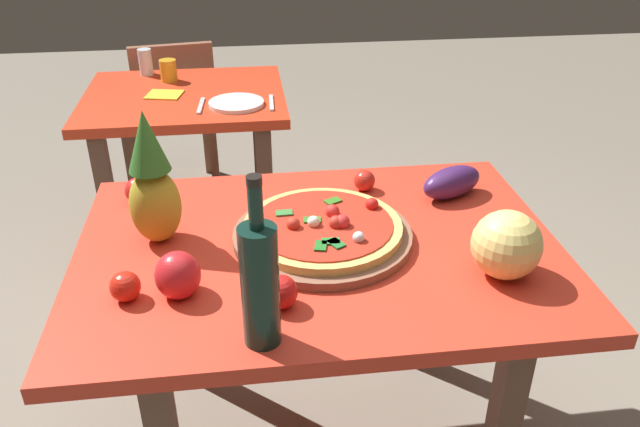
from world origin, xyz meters
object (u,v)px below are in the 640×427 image
Objects in this scene: dining_chair at (176,110)px; melon at (506,245)px; tomato_by_bottle at (364,181)px; tomato_near_board at (138,191)px; drinking_glass_water at (146,62)px; napkin_folded at (164,95)px; wine_bottle at (260,283)px; dinner_plate at (236,103)px; background_table at (187,124)px; fork_utensil at (201,106)px; pizza at (323,227)px; pineapple_left at (153,185)px; drinking_glass_juice at (168,70)px; pizza_board at (322,236)px; tomato_beside_pepper at (281,292)px; tomato_at_corner at (125,286)px; display_table at (319,275)px; eggplant at (452,182)px; knife_utensil at (271,103)px; bell_pepper at (178,275)px.

dining_chair is 5.21× the size of melon.
tomato_near_board is at bearing 179.47° from tomato_by_bottle.
napkin_folded is (0.10, -0.31, -0.05)m from drinking_glass_water.
dining_chair is at bearing 99.26° from wine_bottle.
dinner_plate is at bearing 114.74° from tomato_by_bottle.
wine_bottle reaches higher than background_table.
drinking_glass_water reaches higher than dinner_plate.
pizza is at bearing -68.00° from fork_utensil.
pineapple_left is 1.37m from drinking_glass_juice.
pizza_board is at bearing 169.76° from pizza.
tomato_beside_pepper is at bearing -173.99° from melon.
fork_utensil is at bearing -66.10° from background_table.
pizza reaches higher than tomato_at_corner.
tomato_near_board is 0.80m from fork_utensil.
dining_chair is 0.83m from fork_utensil.
drinking_glass_juice reaches higher than display_table.
drinking_glass_water reaches higher than pizza.
dinner_plate is (-0.21, 1.06, -0.03)m from pizza.
melon is at bearing -60.18° from background_table.
eggplant is 1.11× the size of knife_utensil.
tomato_at_corner is at bearing -157.51° from pizza.
drinking_glass_juice is at bearing 109.35° from pizza_board.
tomato_by_bottle is at bearing 62.42° from wine_bottle.
tomato_near_board reaches higher than tomato_at_corner.
fork_utensil is at bearing 108.28° from pizza.
melon is 1.47m from fork_utensil.
tomato_near_board is 0.80× the size of drinking_glass_juice.
display_table is 0.11m from pizza_board.
wine_bottle is 1.82m from drinking_glass_juice.
pineapple_left is 0.25m from tomato_near_board.
tomato_by_bottle is at bearing 58.76° from display_table.
background_table is at bearing 85.99° from tomato_near_board.
drinking_glass_water is at bearing 130.37° from dinner_plate.
tomato_near_board is at bearing 107.31° from bell_pepper.
dining_chair is 2.43× the size of pineapple_left.
tomato_by_bottle is 0.88m from dinner_plate.
dining_chair reaches higher than fork_utensil.
tomato_near_board is at bearing -116.10° from knife_utensil.
dining_chair is 0.67m from napkin_folded.
wine_bottle reaches higher than drinking_glass_juice.
pineapple_left is at bearing -170.51° from eggplant.
bell_pepper is 1.42m from napkin_folded.
dinner_plate is at bearing 3.72° from fork_utensil.
display_table and background_table have the same top height.
pineapple_left reaches higher than bell_pepper.
melon is 2.37× the size of tomato_at_corner.
dining_chair is 4.72× the size of fork_utensil.
tomato_at_corner is at bearing -155.91° from eggplant.
bell_pepper is 1.26m from dinner_plate.
wine_bottle is at bearing -88.52° from dinner_plate.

